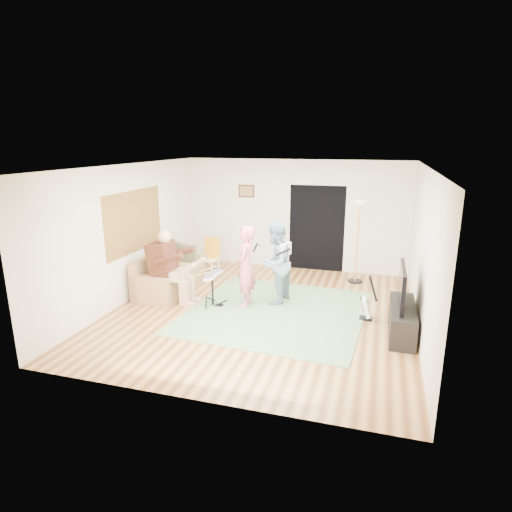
{
  "coord_description": "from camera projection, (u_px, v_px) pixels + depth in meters",
  "views": [
    {
      "loc": [
        2.03,
        -7.28,
        3.14
      ],
      "look_at": [
        -0.2,
        0.3,
        0.99
      ],
      "focal_mm": 30.0,
      "sensor_mm": 36.0,
      "label": 1
    }
  ],
  "objects": [
    {
      "name": "floor",
      "position": [
        262.0,
        311.0,
        8.11
      ],
      "size": [
        6.0,
        6.0,
        0.0
      ],
      "primitive_type": "plane",
      "color": "brown",
      "rests_on": "ground"
    },
    {
      "name": "walls",
      "position": [
        262.0,
        242.0,
        7.76
      ],
      "size": [
        5.5,
        6.0,
        2.7
      ],
      "primitive_type": null,
      "color": "silver",
      "rests_on": "floor"
    },
    {
      "name": "ceiling",
      "position": [
        262.0,
        166.0,
        7.41
      ],
      "size": [
        6.0,
        6.0,
        0.0
      ],
      "primitive_type": "plane",
      "rotation": [
        3.14,
        0.0,
        0.0
      ],
      "color": "white",
      "rests_on": "walls"
    },
    {
      "name": "window_blinds",
      "position": [
        134.0,
        221.0,
        8.64
      ],
      "size": [
        0.0,
        2.05,
        2.05
      ],
      "primitive_type": "plane",
      "rotation": [
        1.57,
        0.0,
        1.57
      ],
      "color": "olive",
      "rests_on": "walls"
    },
    {
      "name": "doorway",
      "position": [
        317.0,
        228.0,
        10.46
      ],
      "size": [
        2.1,
        0.0,
        2.1
      ],
      "primitive_type": "plane",
      "rotation": [
        1.57,
        0.0,
        0.0
      ],
      "color": "black",
      "rests_on": "walls"
    },
    {
      "name": "picture_frame",
      "position": [
        246.0,
        191.0,
        10.72
      ],
      "size": [
        0.42,
        0.03,
        0.32
      ],
      "primitive_type": "cube",
      "color": "#3F2314",
      "rests_on": "walls"
    },
    {
      "name": "area_rug",
      "position": [
        276.0,
        312.0,
        8.08
      ],
      "size": [
        3.38,
        3.47,
        0.02
      ],
      "primitive_type": "cube",
      "rotation": [
        0.0,
        0.0,
        -0.06
      ],
      "color": "#5A7F4D",
      "rests_on": "floor"
    },
    {
      "name": "sofa",
      "position": [
        169.0,
        277.0,
        9.27
      ],
      "size": [
        0.83,
        2.01,
        0.81
      ],
      "color": "#A07A50",
      "rests_on": "floor"
    },
    {
      "name": "drummer",
      "position": [
        172.0,
        274.0,
        8.48
      ],
      "size": [
        0.94,
        0.53,
        1.45
      ],
      "color": "#482114",
      "rests_on": "sofa"
    },
    {
      "name": "drum_kit",
      "position": [
        213.0,
        291.0,
        8.31
      ],
      "size": [
        0.37,
        0.65,
        0.67
      ],
      "color": "black",
      "rests_on": "floor"
    },
    {
      "name": "singer",
      "position": [
        245.0,
        266.0,
        8.22
      ],
      "size": [
        0.45,
        0.62,
        1.58
      ],
      "primitive_type": "imported",
      "rotation": [
        0.0,
        0.0,
        -1.44
      ],
      "color": "#DD607C",
      "rests_on": "floor"
    },
    {
      "name": "microphone",
      "position": [
        255.0,
        247.0,
        8.06
      ],
      "size": [
        0.06,
        0.06,
        0.24
      ],
      "primitive_type": null,
      "color": "black",
      "rests_on": "singer"
    },
    {
      "name": "guitarist",
      "position": [
        275.0,
        263.0,
        8.34
      ],
      "size": [
        0.74,
        0.89,
        1.64
      ],
      "primitive_type": "imported",
      "rotation": [
        0.0,
        0.0,
        -1.74
      ],
      "color": "#7192A5",
      "rests_on": "floor"
    },
    {
      "name": "guitar_held",
      "position": [
        286.0,
        249.0,
        8.21
      ],
      "size": [
        0.27,
        0.61,
        0.26
      ],
      "primitive_type": null,
      "rotation": [
        0.0,
        0.0,
        -0.26
      ],
      "color": "white",
      "rests_on": "guitarist"
    },
    {
      "name": "guitar_spare",
      "position": [
        367.0,
        307.0,
        7.69
      ],
      "size": [
        0.3,
        0.27,
        0.82
      ],
      "color": "black",
      "rests_on": "floor"
    },
    {
      "name": "torchiere_lamp",
      "position": [
        358.0,
        227.0,
        9.47
      ],
      "size": [
        0.33,
        0.33,
        1.86
      ],
      "color": "black",
      "rests_on": "floor"
    },
    {
      "name": "dining_chair",
      "position": [
        210.0,
        263.0,
        10.13
      ],
      "size": [
        0.44,
        0.46,
        0.92
      ],
      "rotation": [
        0.0,
        0.0,
        -0.13
      ],
      "color": "beige",
      "rests_on": "floor"
    },
    {
      "name": "tv_cabinet",
      "position": [
        402.0,
        320.0,
        7.1
      ],
      "size": [
        0.4,
        1.4,
        0.5
      ],
      "primitive_type": "cube",
      "color": "black",
      "rests_on": "floor"
    },
    {
      "name": "television",
      "position": [
        402.0,
        286.0,
        6.96
      ],
      "size": [
        0.06,
        1.16,
        0.64
      ],
      "primitive_type": "cube",
      "color": "black",
      "rests_on": "tv_cabinet"
    }
  ]
}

